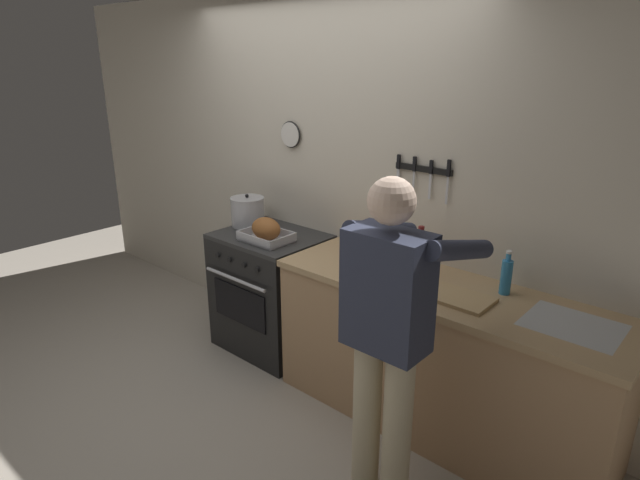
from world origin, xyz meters
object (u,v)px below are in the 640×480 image
(stove, at_px, (271,291))
(bottle_hot_sauce, at_px, (359,241))
(stock_pot, at_px, (248,211))
(bottle_dish_soap, at_px, (506,276))
(roasting_pan, at_px, (266,231))
(bottle_wine_red, at_px, (420,256))
(person_cook, at_px, (389,327))
(cutting_board, at_px, (457,298))

(stove, relative_size, bottle_hot_sauce, 5.03)
(stock_pot, relative_size, bottle_dish_soap, 1.03)
(roasting_pan, xyz_separation_m, bottle_wine_red, (1.14, 0.15, 0.06))
(person_cook, bearing_deg, roasting_pan, 64.66)
(person_cook, bearing_deg, bottle_wine_red, 17.30)
(stove, bearing_deg, bottle_wine_red, 2.08)
(roasting_pan, relative_size, bottle_hot_sauce, 1.97)
(stock_pot, bearing_deg, person_cook, -21.89)
(person_cook, height_order, bottle_hot_sauce, person_cook)
(bottle_dish_soap, bearing_deg, bottle_wine_red, -167.36)
(roasting_pan, distance_m, bottle_hot_sauce, 0.67)
(bottle_hot_sauce, bearing_deg, stock_pot, -174.15)
(cutting_board, relative_size, bottle_wine_red, 1.16)
(bottle_wine_red, xyz_separation_m, bottle_hot_sauce, (-0.53, 0.11, -0.06))
(stove, bearing_deg, bottle_hot_sauce, 12.46)
(stove, height_order, bottle_wine_red, bottle_wine_red)
(cutting_board, relative_size, bottle_hot_sauce, 2.01)
(bottle_wine_red, relative_size, bottle_dish_soap, 1.25)
(cutting_board, xyz_separation_m, bottle_hot_sauce, (-0.85, 0.24, 0.06))
(stove, bearing_deg, cutting_board, -3.17)
(bottle_wine_red, bearing_deg, bottle_hot_sauce, 168.29)
(cutting_board, relative_size, bottle_dish_soap, 1.45)
(stove, height_order, stock_pot, stock_pot)
(cutting_board, height_order, bottle_wine_red, bottle_wine_red)
(stock_pot, height_order, cutting_board, stock_pot)
(cutting_board, bearing_deg, roasting_pan, -179.17)
(person_cook, xyz_separation_m, bottle_wine_red, (-0.27, 0.71, 0.08))
(roasting_pan, relative_size, stock_pot, 1.37)
(stock_pot, height_order, bottle_wine_red, bottle_wine_red)
(stove, distance_m, stock_pot, 0.63)
(person_cook, distance_m, bottle_wine_red, 0.77)
(person_cook, distance_m, cutting_board, 0.58)
(roasting_pan, distance_m, cutting_board, 1.46)
(stock_pot, height_order, bottle_dish_soap, bottle_dish_soap)
(person_cook, relative_size, bottle_wine_red, 5.34)
(bottle_wine_red, bearing_deg, bottle_dish_soap, 12.64)
(bottle_dish_soap, bearing_deg, roasting_pan, -170.94)
(person_cook, bearing_deg, cutting_board, -8.29)
(bottle_wine_red, bearing_deg, roasting_pan, -172.46)
(roasting_pan, relative_size, bottle_wine_red, 1.13)
(cutting_board, distance_m, bottle_wine_red, 0.37)
(person_cook, bearing_deg, bottle_hot_sauce, 40.56)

